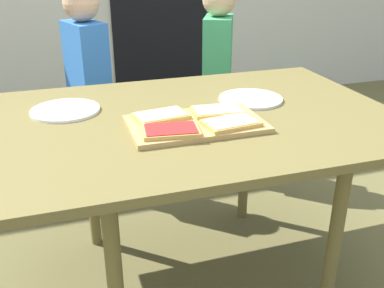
{
  "coord_description": "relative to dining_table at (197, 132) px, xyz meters",
  "views": [
    {
      "loc": [
        -0.44,
        -1.33,
        1.21
      ],
      "look_at": [
        -0.02,
        0.0,
        0.59
      ],
      "focal_mm": 41.41,
      "sensor_mm": 36.0,
      "label": 1
    }
  ],
  "objects": [
    {
      "name": "pizza_slice_far_left",
      "position": [
        -0.13,
        -0.03,
        0.08
      ],
      "size": [
        0.18,
        0.13,
        0.02
      ],
      "color": "gold",
      "rests_on": "cutting_board"
    },
    {
      "name": "garden_hose_coil",
      "position": [
        1.6,
        1.82,
        -0.61
      ],
      "size": [
        0.32,
        0.32,
        0.04
      ],
      "primitive_type": "cylinder",
      "color": "#38BD62",
      "rests_on": "ground"
    },
    {
      "name": "ground_plane",
      "position": [
        0.0,
        0.0,
        -0.63
      ],
      "size": [
        16.0,
        16.0,
        0.0
      ],
      "primitive_type": "plane",
      "color": "brown"
    },
    {
      "name": "child_left",
      "position": [
        -0.29,
        0.84,
        -0.02
      ],
      "size": [
        0.21,
        0.27,
        1.06
      ],
      "color": "#472D4E",
      "rests_on": "ground"
    },
    {
      "name": "plate_white_left",
      "position": [
        -0.42,
        0.17,
        0.07
      ],
      "size": [
        0.24,
        0.24,
        0.01
      ],
      "primitive_type": "cylinder",
      "color": "white",
      "rests_on": "dining_table"
    },
    {
      "name": "dining_table",
      "position": [
        0.0,
        0.0,
        0.0
      ],
      "size": [
        1.36,
        0.94,
        0.69
      ],
      "color": "brown",
      "rests_on": "ground"
    },
    {
      "name": "pizza_slice_near_left",
      "position": [
        -0.13,
        -0.16,
        0.08
      ],
      "size": [
        0.18,
        0.13,
        0.02
      ],
      "color": "gold",
      "rests_on": "cutting_board"
    },
    {
      "name": "pizza_slice_near_right",
      "position": [
        0.06,
        -0.16,
        0.08
      ],
      "size": [
        0.18,
        0.13,
        0.02
      ],
      "color": "gold",
      "rests_on": "cutting_board"
    },
    {
      "name": "pizza_slice_far_right",
      "position": [
        0.06,
        -0.04,
        0.08
      ],
      "size": [
        0.18,
        0.12,
        0.02
      ],
      "color": "gold",
      "rests_on": "cutting_board"
    },
    {
      "name": "plate_white_right",
      "position": [
        0.24,
        0.09,
        0.07
      ],
      "size": [
        0.24,
        0.24,
        0.01
      ],
      "primitive_type": "cylinder",
      "color": "silver",
      "rests_on": "dining_table"
    },
    {
      "name": "child_right",
      "position": [
        0.39,
        0.85,
        -0.02
      ],
      "size": [
        0.23,
        0.28,
        1.06
      ],
      "color": "#3C4E36",
      "rests_on": "ground"
    },
    {
      "name": "cutting_board",
      "position": [
        -0.04,
        -0.09,
        0.07
      ],
      "size": [
        0.42,
        0.26,
        0.02
      ],
      "primitive_type": "cube",
      "color": "tan",
      "rests_on": "dining_table"
    }
  ]
}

